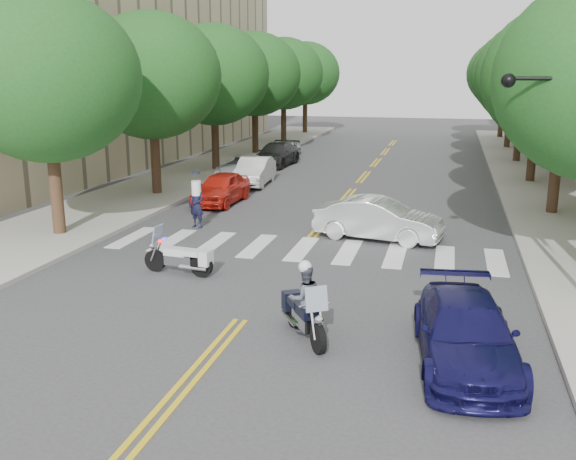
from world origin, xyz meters
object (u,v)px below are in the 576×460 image
(motorcycle_parked, at_px, (184,258))
(convertible, at_px, (378,219))
(motorcycle_police, at_px, (304,303))
(sedan_blue, at_px, (466,333))
(officer_standing, at_px, (197,205))

(motorcycle_parked, height_order, convertible, convertible)
(motorcycle_police, relative_size, convertible, 0.45)
(motorcycle_police, bearing_deg, motorcycle_parked, -71.78)
(motorcycle_police, xyz_separation_m, convertible, (0.64, 8.98, -0.07))
(motorcycle_parked, distance_m, sedan_blue, 8.84)
(motorcycle_parked, bearing_deg, officer_standing, 24.44)
(sedan_blue, bearing_deg, convertible, 100.04)
(motorcycle_parked, xyz_separation_m, convertible, (5.02, 5.41, 0.24))
(motorcycle_police, distance_m, officer_standing, 11.02)
(officer_standing, height_order, sedan_blue, officer_standing)
(convertible, bearing_deg, motorcycle_parked, 148.17)
(officer_standing, bearing_deg, convertible, 16.78)
(motorcycle_police, distance_m, motorcycle_parked, 5.67)
(motorcycle_parked, xyz_separation_m, officer_standing, (-1.82, 5.53, 0.37))
(motorcycle_police, distance_m, convertible, 9.00)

